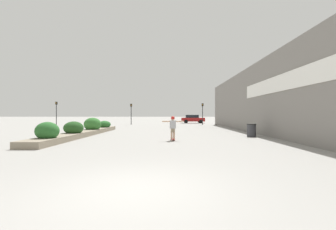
% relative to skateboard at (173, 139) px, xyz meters
% --- Properties ---
extents(ground_plane, '(300.00, 300.00, 0.00)m').
position_rel_skateboard_xyz_m(ground_plane, '(-0.91, -9.28, -0.07)').
color(ground_plane, gray).
extents(building_wall_right, '(0.67, 38.73, 5.98)m').
position_rel_skateboard_xyz_m(building_wall_right, '(7.27, 3.22, 2.93)').
color(building_wall_right, gray).
rests_on(building_wall_right, ground_plane).
extents(planter_box, '(1.45, 14.01, 1.36)m').
position_rel_skateboard_xyz_m(planter_box, '(-6.86, 3.09, 0.38)').
color(planter_box, gray).
rests_on(planter_box, ground_plane).
extents(skateboard, '(0.31, 0.67, 0.09)m').
position_rel_skateboard_xyz_m(skateboard, '(0.00, 0.00, 0.00)').
color(skateboard, maroon).
rests_on(skateboard, ground_plane).
extents(skateboarder, '(1.34, 0.26, 1.43)m').
position_rel_skateboard_xyz_m(skateboarder, '(0.00, 0.00, 0.89)').
color(skateboarder, tan).
rests_on(skateboarder, skateboard).
extents(trash_bin, '(0.67, 0.67, 0.94)m').
position_rel_skateboard_xyz_m(trash_bin, '(5.77, 2.41, 0.41)').
color(trash_bin, '#38383D').
rests_on(trash_bin, ground_plane).
extents(car_leftmost, '(4.31, 1.95, 1.55)m').
position_rel_skateboard_xyz_m(car_leftmost, '(3.82, 28.00, 0.75)').
color(car_leftmost, maroon).
rests_on(car_leftmost, ground_plane).
extents(car_center_left, '(4.30, 1.95, 1.51)m').
position_rel_skateboard_xyz_m(car_center_left, '(16.44, 28.13, 0.74)').
color(car_center_left, maroon).
rests_on(car_center_left, ground_plane).
extents(traffic_light_left, '(0.28, 0.30, 3.35)m').
position_rel_skateboard_xyz_m(traffic_light_left, '(-6.60, 21.73, 2.22)').
color(traffic_light_left, black).
rests_on(traffic_light_left, ground_plane).
extents(traffic_light_right, '(0.28, 0.30, 3.39)m').
position_rel_skateboard_xyz_m(traffic_light_right, '(4.81, 21.62, 2.25)').
color(traffic_light_right, black).
rests_on(traffic_light_right, ground_plane).
extents(traffic_light_far_left, '(0.28, 0.30, 3.67)m').
position_rel_skateboard_xyz_m(traffic_light_far_left, '(-18.59, 21.48, 2.42)').
color(traffic_light_far_left, black).
rests_on(traffic_light_far_left, ground_plane).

